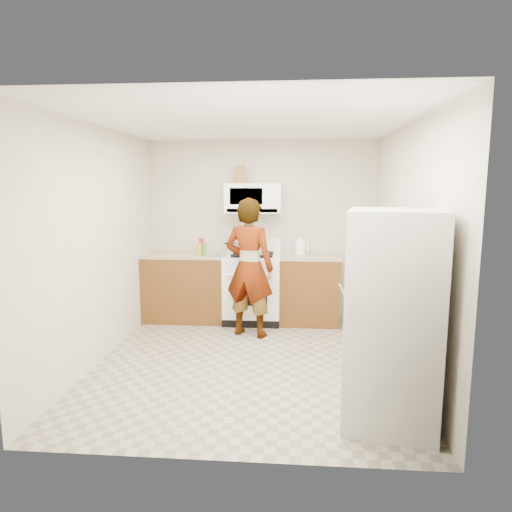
# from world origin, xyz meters

# --- Properties ---
(floor) EXTENTS (3.60, 3.60, 0.00)m
(floor) POSITION_xyz_m (0.00, 0.00, 0.00)
(floor) COLOR gray
(floor) RESTS_ON ground
(back_wall) EXTENTS (3.20, 0.02, 2.50)m
(back_wall) POSITION_xyz_m (0.00, 1.79, 1.25)
(back_wall) COLOR beige
(back_wall) RESTS_ON floor
(right_wall) EXTENTS (0.02, 3.60, 2.50)m
(right_wall) POSITION_xyz_m (1.59, 0.00, 1.25)
(right_wall) COLOR beige
(right_wall) RESTS_ON floor
(cabinet_left) EXTENTS (1.12, 0.62, 0.90)m
(cabinet_left) POSITION_xyz_m (-1.04, 1.49, 0.45)
(cabinet_left) COLOR brown
(cabinet_left) RESTS_ON floor
(counter_left) EXTENTS (1.14, 0.64, 0.03)m
(counter_left) POSITION_xyz_m (-1.04, 1.49, 0.92)
(counter_left) COLOR tan
(counter_left) RESTS_ON cabinet_left
(cabinet_right) EXTENTS (0.80, 0.62, 0.90)m
(cabinet_right) POSITION_xyz_m (0.68, 1.49, 0.45)
(cabinet_right) COLOR brown
(cabinet_right) RESTS_ON floor
(counter_right) EXTENTS (0.82, 0.64, 0.03)m
(counter_right) POSITION_xyz_m (0.68, 1.49, 0.92)
(counter_right) COLOR tan
(counter_right) RESTS_ON cabinet_right
(gas_range) EXTENTS (0.76, 0.65, 1.13)m
(gas_range) POSITION_xyz_m (-0.10, 1.48, 0.49)
(gas_range) COLOR white
(gas_range) RESTS_ON floor
(microwave) EXTENTS (0.76, 0.38, 0.40)m
(microwave) POSITION_xyz_m (-0.10, 1.61, 1.70)
(microwave) COLOR white
(microwave) RESTS_ON back_wall
(person) EXTENTS (0.73, 0.59, 1.73)m
(person) POSITION_xyz_m (-0.09, 0.87, 0.86)
(person) COLOR tan
(person) RESTS_ON floor
(fridge) EXTENTS (0.82, 0.82, 1.70)m
(fridge) POSITION_xyz_m (1.23, -1.16, 0.85)
(fridge) COLOR silver
(fridge) RESTS_ON floor
(kettle) EXTENTS (0.20, 0.20, 0.18)m
(kettle) POSITION_xyz_m (0.55, 1.60, 1.03)
(kettle) COLOR white
(kettle) RESTS_ON counter_right
(jug) EXTENTS (0.16, 0.16, 0.24)m
(jug) POSITION_xyz_m (-0.28, 1.64, 2.02)
(jug) COLOR brown
(jug) RESTS_ON microwave
(saucepan) EXTENTS (0.29, 0.29, 0.14)m
(saucepan) POSITION_xyz_m (-0.25, 1.64, 1.02)
(saucepan) COLOR #B8B9BD
(saucepan) RESTS_ON gas_range
(tray) EXTENTS (0.29, 0.24, 0.05)m
(tray) POSITION_xyz_m (-0.01, 1.40, 0.96)
(tray) COLOR white
(tray) RESTS_ON gas_range
(bottle_spray) EXTENTS (0.08, 0.08, 0.22)m
(bottle_spray) POSITION_xyz_m (-0.79, 1.43, 1.05)
(bottle_spray) COLOR #B30D2E
(bottle_spray) RESTS_ON counter_left
(bottle_hot_sauce) EXTENTS (0.06, 0.06, 0.18)m
(bottle_hot_sauce) POSITION_xyz_m (-0.80, 1.33, 1.02)
(bottle_hot_sauce) COLOR orange
(bottle_hot_sauce) RESTS_ON counter_left
(bottle_green_cap) EXTENTS (0.07, 0.07, 0.17)m
(bottle_green_cap) POSITION_xyz_m (-0.74, 1.32, 1.02)
(bottle_green_cap) COLOR #21921A
(bottle_green_cap) RESTS_ON counter_left
(pot_lid) EXTENTS (0.31, 0.31, 0.01)m
(pot_lid) POSITION_xyz_m (-0.56, 1.34, 0.94)
(pot_lid) COLOR silver
(pot_lid) RESTS_ON counter_left
(broom) EXTENTS (0.14, 0.27, 1.27)m
(broom) POSITION_xyz_m (1.52, 0.75, 0.64)
(broom) COLOR white
(broom) RESTS_ON floor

